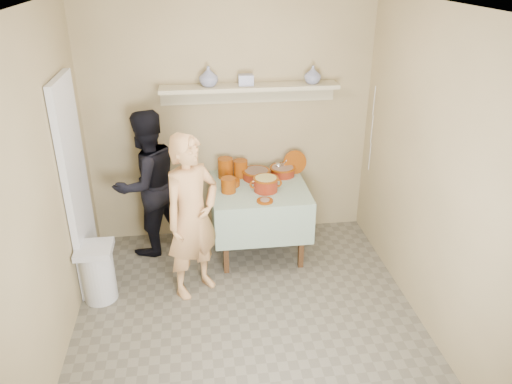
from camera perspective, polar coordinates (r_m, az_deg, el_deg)
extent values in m
plane|color=#666050|center=(4.42, -0.69, -15.58)|extent=(3.50, 3.50, 0.00)
cube|color=silver|center=(4.79, -19.82, 0.48)|extent=(0.06, 0.70, 2.00)
cylinder|color=#6F2D07|center=(5.27, -3.51, 2.75)|extent=(0.16, 0.16, 0.21)
cylinder|color=#6F2D07|center=(5.29, -1.78, 2.71)|extent=(0.15, 0.15, 0.18)
cylinder|color=#6F2D07|center=(4.95, -3.17, 0.80)|extent=(0.15, 0.15, 0.15)
cylinder|color=#6F2D07|center=(5.11, -2.85, 1.04)|extent=(0.18, 0.18, 0.05)
cylinder|color=#6F2D07|center=(5.39, 4.46, 3.41)|extent=(0.27, 0.11, 0.25)
imported|color=navy|center=(5.18, 6.50, 13.18)|extent=(0.19, 0.19, 0.18)
imported|color=navy|center=(5.05, -5.45, 13.02)|extent=(0.25, 0.25, 0.20)
cube|color=navy|center=(5.08, -1.17, 12.68)|extent=(0.15, 0.11, 0.11)
imported|color=tan|center=(4.50, -7.29, -2.87)|extent=(0.68, 0.64, 1.56)
imported|color=black|center=(5.24, -12.29, 0.93)|extent=(0.95, 0.92, 1.55)
cube|color=tan|center=(5.33, -3.04, 7.98)|extent=(3.00, 0.02, 2.60)
cube|color=tan|center=(2.26, 4.80, -19.83)|extent=(3.00, 0.02, 2.60)
cube|color=tan|center=(3.84, -23.76, -1.47)|extent=(0.02, 3.50, 2.60)
cube|color=tan|center=(4.13, 20.48, 0.98)|extent=(0.02, 3.50, 2.60)
cube|color=silver|center=(3.34, -0.94, 20.46)|extent=(3.00, 3.50, 0.02)
cube|color=#4C2D16|center=(4.93, -3.48, -5.69)|extent=(0.05, 0.05, 0.71)
cube|color=#4C2D16|center=(5.02, 5.23, -5.09)|extent=(0.05, 0.05, 0.71)
cube|color=#4C2D16|center=(5.59, -4.07, -1.67)|extent=(0.05, 0.05, 0.71)
cube|color=#4C2D16|center=(5.67, 3.61, -1.21)|extent=(0.05, 0.05, 0.71)
cube|color=#4C2D16|center=(5.11, 0.34, 0.38)|extent=(0.90, 0.90, 0.04)
cube|color=#1E5933|center=(5.10, 0.34, 0.64)|extent=(0.96, 0.96, 0.01)
cube|color=#1E5933|center=(4.78, 1.11, -4.11)|extent=(0.96, 0.01, 0.44)
cube|color=#1E5933|center=(5.63, -0.33, 0.69)|extent=(0.96, 0.01, 0.44)
cube|color=#1E5933|center=(5.16, -4.96, -1.82)|extent=(0.01, 0.96, 0.44)
cube|color=#1E5933|center=(5.28, 5.50, -1.20)|extent=(0.01, 0.96, 0.44)
cylinder|color=maroon|center=(5.25, 0.03, 2.00)|extent=(0.28, 0.28, 0.09)
cylinder|color=#6F2D07|center=(5.23, 0.03, 2.42)|extent=(0.30, 0.30, 0.01)
cylinder|color=brown|center=(5.24, 0.03, 2.26)|extent=(0.25, 0.25, 0.05)
cylinder|color=maroon|center=(5.34, 3.05, 2.37)|extent=(0.26, 0.26, 0.09)
cylinder|color=#6F2D07|center=(5.32, 3.06, 2.79)|extent=(0.28, 0.28, 0.01)
cylinder|color=#8C6B54|center=(5.33, 3.05, 2.63)|extent=(0.23, 0.23, 0.05)
cylinder|color=silver|center=(5.19, 3.25, 3.29)|extent=(0.01, 0.22, 0.16)
sphere|color=silver|center=(5.32, 2.58, 3.01)|extent=(0.07, 0.07, 0.07)
cylinder|color=maroon|center=(4.97, 1.13, 0.88)|extent=(0.24, 0.24, 0.14)
cylinder|color=#6F2D07|center=(4.94, 1.13, 1.55)|extent=(0.25, 0.25, 0.01)
cylinder|color=tan|center=(4.95, 1.13, 1.39)|extent=(0.21, 0.21, 0.05)
torus|color=#6F2D07|center=(4.95, -0.25, 0.87)|extent=(0.09, 0.02, 0.09)
torus|color=#6F2D07|center=(4.99, 2.49, 1.02)|extent=(0.09, 0.02, 0.09)
cylinder|color=#6F2D07|center=(4.77, 1.02, -1.02)|extent=(0.16, 0.16, 0.02)
cylinder|color=#8C6B54|center=(4.77, 1.02, -0.90)|extent=(0.09, 0.09, 0.01)
cube|color=#BBB18B|center=(5.10, -0.73, 11.89)|extent=(1.80, 0.25, 0.04)
cube|color=#BBB18B|center=(5.24, -0.88, 11.14)|extent=(1.80, 0.02, 0.18)
cylinder|color=silver|center=(4.84, -17.57, -9.09)|extent=(0.30, 0.30, 0.50)
cube|color=silver|center=(4.69, -18.02, -6.27)|extent=(0.32, 0.32, 0.06)
cylinder|color=silver|center=(5.33, 13.36, 10.13)|extent=(0.01, 0.01, 0.30)
cylinder|color=silver|center=(5.39, 13.11, 7.00)|extent=(0.01, 0.01, 0.30)
cylinder|color=silver|center=(5.47, 12.87, 3.96)|extent=(0.01, 0.01, 0.30)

